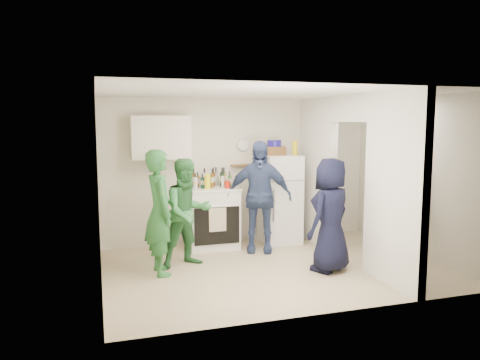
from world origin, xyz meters
The scene contains 39 objects.
floor centered at (0.00, 0.00, 0.00)m, with size 4.80×4.80×0.00m, color tan.
wall_back centered at (0.00, 1.70, 1.25)m, with size 4.80×4.80×0.00m, color silver.
wall_front centered at (0.00, -1.70, 1.25)m, with size 4.80×4.80×0.00m, color silver.
wall_left centered at (-2.40, 0.00, 1.25)m, with size 3.40×3.40×0.00m, color silver.
wall_right centered at (2.40, 0.00, 1.25)m, with size 3.40×3.40×0.00m, color silver.
ceiling centered at (0.00, 0.00, 2.50)m, with size 4.80×4.80×0.00m, color white.
partition_pier_back centered at (1.20, 1.10, 1.25)m, with size 0.12×1.20×2.50m, color silver.
partition_pier_front centered at (1.20, -1.10, 1.25)m, with size 0.12×1.20×2.50m, color silver.
partition_header centered at (1.20, 0.00, 2.30)m, with size 0.12×1.00×0.40m, color silver.
stove centered at (-0.59, 1.37, 0.51)m, with size 0.86×0.71×1.02m, color white.
upper_cabinet centered at (-1.40, 1.52, 1.85)m, with size 0.95×0.34×0.70m, color silver.
fridge centered at (0.63, 1.34, 0.77)m, with size 0.63×0.61×1.53m, color white.
wicker_basket centered at (0.53, 1.39, 1.61)m, with size 0.35×0.25×0.15m, color brown.
blue_bowl centered at (0.53, 1.39, 1.74)m, with size 0.24×0.24×0.11m, color navy.
yellow_cup_stack_top centered at (0.85, 1.24, 1.66)m, with size 0.09×0.09×0.25m, color gold.
wall_clock centered at (0.05, 1.68, 1.70)m, with size 0.22×0.22×0.03m, color white.
spice_shelf centered at (0.00, 1.65, 1.35)m, with size 0.35×0.08×0.03m, color olive.
nook_window centered at (2.38, 0.20, 1.65)m, with size 0.03×0.70×0.80m, color black.
nook_window_frame centered at (2.36, 0.20, 1.65)m, with size 0.04×0.76×0.86m, color white.
nook_valance centered at (2.34, 0.20, 2.00)m, with size 0.04×0.82×0.18m, color white.
yellow_cup_stack_stove centered at (-0.71, 1.15, 1.15)m, with size 0.09×0.09×0.25m, color yellow.
red_cup centered at (-0.37, 1.17, 1.08)m, with size 0.09×0.09×0.12m, color red.
person_green_left centered at (-1.60, 0.23, 0.87)m, with size 0.63×0.41×1.73m, color #2E742F.
person_green_center centered at (-1.17, 0.49, 0.79)m, with size 0.77×0.60×1.58m, color #398244.
person_denim centered at (0.07, 0.90, 0.90)m, with size 1.06×0.44×1.81m, color #38457A.
person_navy centered at (0.70, -0.35, 0.80)m, with size 0.78×0.51×1.61m, color black.
person_nook centered at (2.10, 0.13, 0.91)m, with size 1.18×0.68×1.83m, color black.
bottle_a centered at (-0.86, 1.50, 1.18)m, with size 0.06×0.06×0.32m, color brown.
bottle_b centered at (-0.77, 1.28, 1.14)m, with size 0.07×0.07×0.24m, color #143E24.
bottle_c centered at (-0.67, 1.54, 1.17)m, with size 0.08×0.08×0.30m, color silver.
bottle_d centered at (-0.59, 1.34, 1.18)m, with size 0.06×0.06×0.31m, color brown.
bottle_e centered at (-0.48, 1.53, 1.18)m, with size 0.07×0.07×0.32m, color #8F989E.
bottle_f centered at (-0.40, 1.40, 1.18)m, with size 0.07×0.07×0.32m, color black.
bottle_g centered at (-0.35, 1.49, 1.18)m, with size 0.08×0.08×0.31m, color olive.
bottle_h centered at (-0.89, 1.27, 1.15)m, with size 0.07×0.07×0.26m, color silver.
bottle_i centered at (-0.53, 1.48, 1.18)m, with size 0.06×0.06×0.32m, color #5D2A0F.
bottle_j centered at (-0.31, 1.28, 1.16)m, with size 0.06×0.06×0.27m, color #326D25.
bottle_k centered at (-0.82, 1.42, 1.15)m, with size 0.06×0.06×0.26m, color brown.
bottle_l centered at (-0.44, 1.24, 1.16)m, with size 0.06×0.06×0.27m, color #A1A7B1.
Camera 1 is at (-2.41, -6.13, 2.10)m, focal length 35.00 mm.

